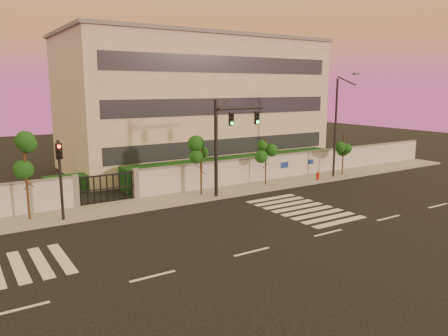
{
  "coord_description": "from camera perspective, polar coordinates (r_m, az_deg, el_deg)",
  "views": [
    {
      "loc": [
        -11.54,
        -15.65,
        7.62
      ],
      "look_at": [
        2.29,
        6.0,
        2.84
      ],
      "focal_mm": 35.0,
      "sensor_mm": 36.0,
      "label": 1
    }
  ],
  "objects": [
    {
      "name": "street_tree_e",
      "position": [
        33.82,
        5.5,
        2.11
      ],
      "size": [
        1.31,
        1.04,
        3.65
      ],
      "color": "#382314",
      "rests_on": "ground"
    },
    {
      "name": "sidewalk",
      "position": [
        29.56,
        -8.48,
        -4.36
      ],
      "size": [
        60.0,
        3.0,
        0.15
      ],
      "primitive_type": "cube",
      "color": "gray",
      "rests_on": "ground"
    },
    {
      "name": "traffic_signal_secondary",
      "position": [
        26.12,
        -20.62,
        -0.32
      ],
      "size": [
        0.37,
        0.35,
        4.73
      ],
      "rotation": [
        0.0,
        0.0,
        0.04
      ],
      "color": "black",
      "rests_on": "ground"
    },
    {
      "name": "ground",
      "position": [
        20.88,
        3.65,
        -10.88
      ],
      "size": [
        120.0,
        120.0,
        0.0
      ],
      "primitive_type": "plane",
      "color": "black",
      "rests_on": "ground"
    },
    {
      "name": "traffic_signal_main",
      "position": [
        30.11,
        0.35,
        4.22
      ],
      "size": [
        4.29,
        0.85,
        6.81
      ],
      "rotation": [
        0.0,
        0.0,
        0.16
      ],
      "color": "black",
      "rests_on": "ground"
    },
    {
      "name": "hedge_row",
      "position": [
        33.63,
        -9.67,
        -1.28
      ],
      "size": [
        41.0,
        4.25,
        1.8
      ],
      "color": "black",
      "rests_on": "ground"
    },
    {
      "name": "road_markings",
      "position": [
        23.1,
        -5.15,
        -8.74
      ],
      "size": [
        57.0,
        7.62,
        0.02
      ],
      "color": "silver",
      "rests_on": "ground"
    },
    {
      "name": "institutional_building",
      "position": [
        42.9,
        -3.99,
        8.56
      ],
      "size": [
        24.4,
        12.4,
        12.25
      ],
      "color": "beige",
      "rests_on": "ground"
    },
    {
      "name": "perimeter_wall",
      "position": [
        30.71,
        -9.51,
        -1.92
      ],
      "size": [
        60.0,
        0.36,
        2.2
      ],
      "color": "#B7BABF",
      "rests_on": "ground"
    },
    {
      "name": "street_tree_c",
      "position": [
        26.84,
        -24.55,
        1.22
      ],
      "size": [
        1.64,
        1.31,
        5.05
      ],
      "color": "#382314",
      "rests_on": "ground"
    },
    {
      "name": "streetlight_east",
      "position": [
        37.45,
        14.58,
        5.74
      ],
      "size": [
        0.52,
        2.09,
        8.71
      ],
      "color": "black",
      "rests_on": "ground"
    },
    {
      "name": "street_tree_f",
      "position": [
        38.78,
        15.36,
        3.11
      ],
      "size": [
        1.38,
        1.1,
        3.87
      ],
      "color": "#382314",
      "rests_on": "ground"
    },
    {
      "name": "street_tree_d",
      "position": [
        30.34,
        -3.01,
        1.8
      ],
      "size": [
        1.57,
        1.25,
        4.09
      ],
      "color": "#382314",
      "rests_on": "ground"
    },
    {
      "name": "fire_hydrant",
      "position": [
        36.5,
        12.15,
        -1.12
      ],
      "size": [
        0.31,
        0.29,
        0.79
      ],
      "rotation": [
        0.0,
        0.0,
        -0.16
      ],
      "color": "#B01B0B",
      "rests_on": "ground"
    }
  ]
}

